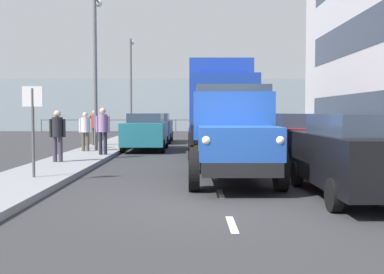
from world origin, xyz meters
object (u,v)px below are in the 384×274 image
at_px(truck_vintage_blue, 232,136).
at_px(car_navy_oppositeside_1, 155,127).
at_px(lorry_cargo_blue, 219,105).
at_px(lamp_post_far, 131,79).
at_px(pedestrian_by_lamp, 85,128).
at_px(pedestrian_with_bag, 95,125).
at_px(car_maroon_kerbside_1, 296,139).
at_px(pedestrian_couple_a, 57,132).
at_px(car_grey_kerbside_2, 267,132).
at_px(pedestrian_near_railing, 103,127).
at_px(pedestrian_couple_b, 85,128).
at_px(car_teal_oppositeside_0, 146,131).
at_px(car_silver_kerbside_3, 251,128).
at_px(car_black_kerbside_near, 356,154).
at_px(lamp_post_promenade, 96,59).
at_px(street_sign, 33,115).

relative_size(truck_vintage_blue, car_navy_oppositeside_1, 1.34).
bearing_deg(lorry_cargo_blue, lamp_post_far, -67.31).
relative_size(pedestrian_by_lamp, pedestrian_with_bag, 0.91).
height_order(car_maroon_kerbside_1, pedestrian_couple_a, pedestrian_couple_a).
relative_size(car_grey_kerbside_2, pedestrian_near_railing, 2.21).
xyz_separation_m(car_maroon_kerbside_1, car_navy_oppositeside_1, (5.47, -12.43, 0.00)).
xyz_separation_m(pedestrian_couple_a, pedestrian_couple_b, (0.07, -4.28, -0.04)).
height_order(car_navy_oppositeside_1, pedestrian_couple_b, pedestrian_couple_b).
bearing_deg(truck_vintage_blue, pedestrian_by_lamp, -57.96).
xyz_separation_m(pedestrian_by_lamp, lamp_post_far, (-0.55, -11.89, 3.08)).
distance_m(car_grey_kerbside_2, lamp_post_far, 14.62).
bearing_deg(car_navy_oppositeside_1, car_grey_kerbside_2, 129.11).
distance_m(car_teal_oppositeside_0, pedestrian_with_bag, 3.05).
bearing_deg(car_silver_kerbside_3, lorry_cargo_blue, 70.81).
distance_m(truck_vintage_blue, car_navy_oppositeside_1, 16.08).
height_order(lorry_cargo_blue, car_silver_kerbside_3, lorry_cargo_blue).
relative_size(car_maroon_kerbside_1, car_navy_oppositeside_1, 1.04).
xyz_separation_m(car_grey_kerbside_2, car_navy_oppositeside_1, (5.47, -6.73, 0.00)).
xyz_separation_m(pedestrian_near_railing, pedestrian_by_lamp, (1.37, -3.07, -0.13)).
bearing_deg(pedestrian_near_railing, car_black_kerbside_near, 129.21).
xyz_separation_m(car_silver_kerbside_3, car_teal_oppositeside_0, (5.47, 4.57, 0.00)).
distance_m(car_maroon_kerbside_1, lamp_post_promenade, 9.59).
distance_m(pedestrian_near_railing, street_sign, 6.29).
bearing_deg(car_navy_oppositeside_1, pedestrian_with_bag, 58.55).
xyz_separation_m(truck_vintage_blue, car_maroon_kerbside_1, (-2.34, -3.35, -0.28)).
bearing_deg(car_silver_kerbside_3, pedestrian_couple_b, 40.89).
xyz_separation_m(car_black_kerbside_near, pedestrian_with_bag, (8.14, -13.52, 0.27)).
height_order(car_black_kerbside_near, car_navy_oppositeside_1, same).
bearing_deg(lamp_post_promenade, pedestrian_couple_a, 86.97).
distance_m(lorry_cargo_blue, pedestrian_couple_a, 7.34).
bearing_deg(street_sign, car_maroon_kerbside_1, -154.67).
height_order(lorry_cargo_blue, pedestrian_couple_a, lorry_cargo_blue).
bearing_deg(street_sign, car_navy_oppositeside_1, -96.50).
xyz_separation_m(truck_vintage_blue, pedestrian_couple_b, (5.44, -7.79, -0.08)).
height_order(pedestrian_near_railing, pedestrian_couple_b, pedestrian_near_railing).
bearing_deg(street_sign, lorry_cargo_blue, -121.39).
relative_size(lorry_cargo_blue, lamp_post_promenade, 1.25).
bearing_deg(pedestrian_near_railing, car_maroon_kerbside_1, 157.40).
xyz_separation_m(pedestrian_by_lamp, pedestrian_with_bag, (0.02, -2.18, 0.10)).
bearing_deg(car_black_kerbside_near, lorry_cargo_blue, -78.08).
distance_m(car_teal_oppositeside_0, lamp_post_promenade, 4.02).
height_order(car_teal_oppositeside_0, pedestrian_couple_a, pedestrian_couple_a).
height_order(car_black_kerbside_near, car_silver_kerbside_3, same).
distance_m(car_navy_oppositeside_1, pedestrian_with_bag, 5.12).
bearing_deg(car_silver_kerbside_3, truck_vintage_blue, 80.85).
bearing_deg(car_navy_oppositeside_1, pedestrian_couple_b, 73.86).
bearing_deg(car_silver_kerbside_3, car_navy_oppositeside_1, -12.77).
xyz_separation_m(car_grey_kerbside_2, pedestrian_couple_b, (7.78, 1.25, 0.21)).
distance_m(pedestrian_by_lamp, street_sign, 9.38).
relative_size(car_maroon_kerbside_1, pedestrian_by_lamp, 2.79).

